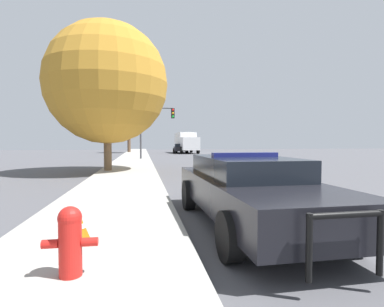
# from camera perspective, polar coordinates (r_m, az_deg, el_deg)

# --- Properties ---
(ground_plane) EXTENTS (110.00, 110.00, 0.00)m
(ground_plane) POSITION_cam_1_polar(r_m,az_deg,el_deg) (7.20, 28.61, -11.44)
(ground_plane) COLOR #4F4F54
(sidewalk_left) EXTENTS (3.00, 110.00, 0.13)m
(sidewalk_left) POSITION_cam_1_polar(r_m,az_deg,el_deg) (5.77, -17.14, -14.02)
(sidewalk_left) COLOR #A3A099
(sidewalk_left) RESTS_ON ground_plane
(police_car) EXTENTS (2.20, 5.47, 1.45)m
(police_car) POSITION_cam_1_polar(r_m,az_deg,el_deg) (6.12, 10.72, -6.43)
(police_car) COLOR black
(police_car) RESTS_ON ground_plane
(fire_hydrant) EXTENTS (0.61, 0.27, 0.81)m
(fire_hydrant) POSITION_cam_1_polar(r_m,az_deg,el_deg) (3.83, -22.19, -14.86)
(fire_hydrant) COLOR red
(fire_hydrant) RESTS_ON sidewalk_left
(traffic_light) EXTENTS (3.09, 0.35, 4.65)m
(traffic_light) POSITION_cam_1_polar(r_m,az_deg,el_deg) (26.97, -7.09, 6.02)
(traffic_light) COLOR #424247
(traffic_light) RESTS_ON sidewalk_left
(car_background_distant) EXTENTS (2.26, 4.04, 1.33)m
(car_background_distant) POSITION_cam_1_polar(r_m,az_deg,el_deg) (41.51, -2.24, 1.04)
(car_background_distant) COLOR black
(car_background_distant) RESTS_ON ground_plane
(box_truck) EXTENTS (2.73, 7.58, 2.90)m
(box_truck) POSITION_cam_1_polar(r_m,az_deg,el_deg) (42.26, -1.14, 2.24)
(box_truck) COLOR silver
(box_truck) RESTS_ON ground_plane
(tree_sidewalk_near) EXTENTS (6.37, 6.37, 7.78)m
(tree_sidewalk_near) POSITION_cam_1_polar(r_m,az_deg,el_deg) (16.77, -15.89, 12.72)
(tree_sidewalk_near) COLOR brown
(tree_sidewalk_near) RESTS_ON sidewalk_left
(tree_sidewalk_far) EXTENTS (3.61, 3.61, 6.89)m
(tree_sidewalk_far) POSITION_cam_1_polar(r_m,az_deg,el_deg) (43.67, -11.95, 6.89)
(tree_sidewalk_far) COLOR brown
(tree_sidewalk_far) RESTS_ON sidewalk_left
(traffic_cone) EXTENTS (0.38, 0.38, 0.48)m
(traffic_cone) POSITION_cam_1_polar(r_m,az_deg,el_deg) (5.00, -20.80, -12.96)
(traffic_cone) COLOR orange
(traffic_cone) RESTS_ON sidewalk_left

